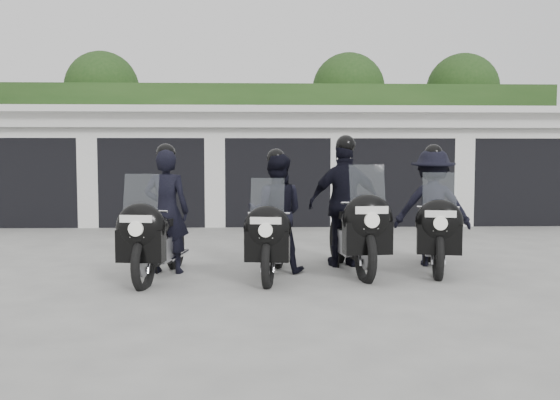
{
  "coord_description": "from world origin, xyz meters",
  "views": [
    {
      "loc": [
        -0.43,
        -9.16,
        1.7
      ],
      "look_at": [
        -0.13,
        0.08,
        1.05
      ],
      "focal_mm": 38.0,
      "sensor_mm": 36.0,
      "label": 1
    }
  ],
  "objects_px": {
    "police_bike_b": "(275,220)",
    "police_bike_d": "(433,214)",
    "police_bike_a": "(160,223)",
    "police_bike_c": "(348,211)"
  },
  "relations": [
    {
      "from": "police_bike_a",
      "to": "police_bike_c",
      "type": "height_order",
      "value": "police_bike_c"
    },
    {
      "from": "police_bike_b",
      "to": "police_bike_a",
      "type": "bearing_deg",
      "value": -167.64
    },
    {
      "from": "police_bike_b",
      "to": "police_bike_c",
      "type": "xyz_separation_m",
      "value": [
        1.15,
        0.41,
        0.1
      ]
    },
    {
      "from": "police_bike_a",
      "to": "police_bike_b",
      "type": "distance_m",
      "value": 1.64
    },
    {
      "from": "police_bike_a",
      "to": "police_bike_b",
      "type": "xyz_separation_m",
      "value": [
        1.64,
        0.14,
        0.02
      ]
    },
    {
      "from": "police_bike_a",
      "to": "police_bike_b",
      "type": "bearing_deg",
      "value": 12.58
    },
    {
      "from": "police_bike_b",
      "to": "police_bike_c",
      "type": "relative_size",
      "value": 0.89
    },
    {
      "from": "police_bike_a",
      "to": "police_bike_d",
      "type": "height_order",
      "value": "police_bike_d"
    },
    {
      "from": "police_bike_b",
      "to": "police_bike_d",
      "type": "height_order",
      "value": "police_bike_d"
    },
    {
      "from": "police_bike_c",
      "to": "police_bike_d",
      "type": "bearing_deg",
      "value": -3.29
    }
  ]
}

